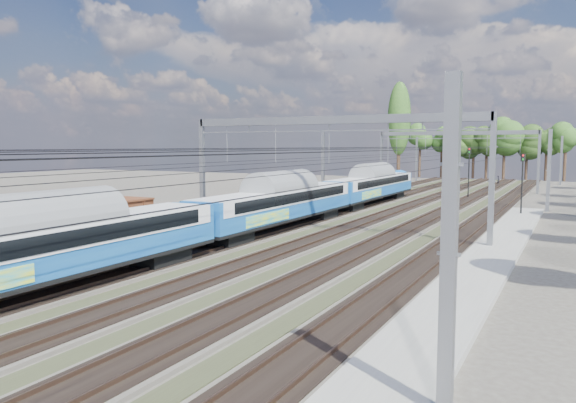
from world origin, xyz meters
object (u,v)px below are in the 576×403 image
at_px(freight_boxcar, 58,232).
at_px(signal_far, 522,177).
at_px(signal_near, 469,166).
at_px(emu_train, 278,197).
at_px(worker, 498,180).

relative_size(freight_boxcar, signal_far, 2.15).
bearing_deg(signal_near, freight_boxcar, -123.73).
height_order(emu_train, signal_near, signal_near).
distance_m(freight_boxcar, signal_near, 55.09).
bearing_deg(freight_boxcar, worker, 80.89).
relative_size(worker, signal_near, 0.25).
height_order(worker, signal_far, signal_far).
relative_size(freight_boxcar, worker, 8.06).
bearing_deg(emu_train, signal_far, 49.98).
relative_size(signal_near, signal_far, 1.09).
height_order(signal_near, signal_far, signal_near).
distance_m(worker, signal_near, 28.95).
xyz_separation_m(freight_boxcar, signal_far, (20.72, 36.71, 1.78)).
height_order(emu_train, signal_far, signal_far).
height_order(emu_train, worker, emu_train).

